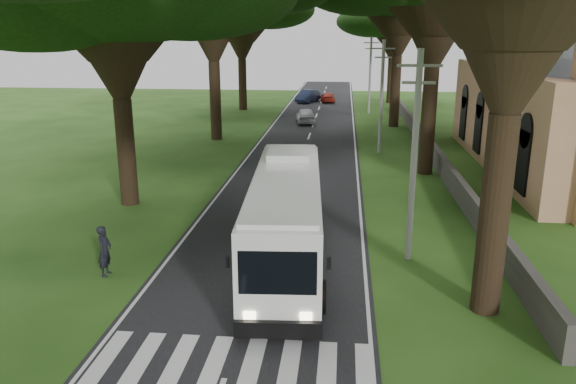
{
  "coord_description": "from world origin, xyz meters",
  "views": [
    {
      "loc": [
        2.86,
        -14.74,
        8.59
      ],
      "look_at": [
        0.66,
        7.34,
        2.2
      ],
      "focal_mm": 35.0,
      "sensor_mm": 36.0,
      "label": 1
    }
  ],
  "objects_px": {
    "distant_car_b": "(308,96)",
    "pedestrian": "(105,251)",
    "pole_mid": "(382,95)",
    "pole_far": "(370,74)",
    "pole_near": "(414,154)",
    "coach_bus": "(286,216)",
    "distant_car_a": "(306,115)",
    "distant_car_c": "(328,97)"
  },
  "relations": [
    {
      "from": "distant_car_b",
      "to": "pedestrian",
      "type": "distance_m",
      "value": 52.25
    },
    {
      "from": "pole_mid",
      "to": "pole_far",
      "type": "xyz_separation_m",
      "value": [
        0.0,
        20.0,
        0.0
      ]
    },
    {
      "from": "pole_near",
      "to": "coach_bus",
      "type": "height_order",
      "value": "pole_near"
    },
    {
      "from": "pole_mid",
      "to": "distant_car_b",
      "type": "relative_size",
      "value": 1.75
    },
    {
      "from": "pole_near",
      "to": "distant_car_a",
      "type": "xyz_separation_m",
      "value": [
        -6.3,
        32.96,
        -3.42
      ]
    },
    {
      "from": "coach_bus",
      "to": "distant_car_c",
      "type": "bearing_deg",
      "value": 86.4
    },
    {
      "from": "pole_far",
      "to": "coach_bus",
      "type": "relative_size",
      "value": 0.67
    },
    {
      "from": "pole_far",
      "to": "distant_car_c",
      "type": "bearing_deg",
      "value": 115.66
    },
    {
      "from": "pole_mid",
      "to": "pole_far",
      "type": "height_order",
      "value": "same"
    },
    {
      "from": "coach_bus",
      "to": "distant_car_c",
      "type": "xyz_separation_m",
      "value": [
        0.0,
        50.56,
        -1.27
      ]
    },
    {
      "from": "pole_mid",
      "to": "coach_bus",
      "type": "distance_m",
      "value": 21.42
    },
    {
      "from": "pole_far",
      "to": "pedestrian",
      "type": "distance_m",
      "value": 44.15
    },
    {
      "from": "pole_mid",
      "to": "pole_far",
      "type": "distance_m",
      "value": 20.0
    },
    {
      "from": "pole_mid",
      "to": "pole_far",
      "type": "relative_size",
      "value": 1.0
    },
    {
      "from": "pedestrian",
      "to": "coach_bus",
      "type": "bearing_deg",
      "value": -74.78
    },
    {
      "from": "distant_car_b",
      "to": "pole_far",
      "type": "bearing_deg",
      "value": -33.52
    },
    {
      "from": "distant_car_b",
      "to": "distant_car_c",
      "type": "relative_size",
      "value": 1.13
    },
    {
      "from": "pole_mid",
      "to": "coach_bus",
      "type": "relative_size",
      "value": 0.67
    },
    {
      "from": "pedestrian",
      "to": "pole_far",
      "type": "bearing_deg",
      "value": -15.38
    },
    {
      "from": "pole_near",
      "to": "distant_car_b",
      "type": "distance_m",
      "value": 50.12
    },
    {
      "from": "pole_near",
      "to": "coach_bus",
      "type": "bearing_deg",
      "value": -170.64
    },
    {
      "from": "coach_bus",
      "to": "distant_car_b",
      "type": "relative_size",
      "value": 2.62
    },
    {
      "from": "pole_far",
      "to": "pedestrian",
      "type": "xyz_separation_m",
      "value": [
        -11.11,
        -42.61,
        -3.24
      ]
    },
    {
      "from": "coach_bus",
      "to": "distant_car_a",
      "type": "distance_m",
      "value": 33.79
    },
    {
      "from": "pole_mid",
      "to": "pole_near",
      "type": "bearing_deg",
      "value": -90.0
    },
    {
      "from": "distant_car_c",
      "to": "pole_mid",
      "type": "bearing_deg",
      "value": 93.82
    },
    {
      "from": "pole_far",
      "to": "coach_bus",
      "type": "height_order",
      "value": "pole_far"
    },
    {
      "from": "pole_mid",
      "to": "distant_car_c",
      "type": "relative_size",
      "value": 1.97
    },
    {
      "from": "pole_far",
      "to": "distant_car_b",
      "type": "bearing_deg",
      "value": 126.95
    },
    {
      "from": "pole_near",
      "to": "pedestrian",
      "type": "xyz_separation_m",
      "value": [
        -11.11,
        -2.61,
        -3.24
      ]
    },
    {
      "from": "distant_car_a",
      "to": "distant_car_c",
      "type": "xyz_separation_m",
      "value": [
        1.6,
        16.82,
        -0.14
      ]
    },
    {
      "from": "distant_car_a",
      "to": "distant_car_b",
      "type": "height_order",
      "value": "distant_car_b"
    },
    {
      "from": "pole_far",
      "to": "distant_car_c",
      "type": "height_order",
      "value": "pole_far"
    },
    {
      "from": "pole_near",
      "to": "pole_far",
      "type": "distance_m",
      "value": 40.0
    },
    {
      "from": "pole_near",
      "to": "distant_car_b",
      "type": "bearing_deg",
      "value": 98.21
    },
    {
      "from": "pole_far",
      "to": "distant_car_a",
      "type": "relative_size",
      "value": 1.87
    },
    {
      "from": "pole_near",
      "to": "coach_bus",
      "type": "relative_size",
      "value": 0.67
    },
    {
      "from": "pole_mid",
      "to": "distant_car_a",
      "type": "xyz_separation_m",
      "value": [
        -6.3,
        12.96,
        -3.42
      ]
    },
    {
      "from": "pole_mid",
      "to": "distant_car_a",
      "type": "height_order",
      "value": "pole_mid"
    },
    {
      "from": "pole_mid",
      "to": "pedestrian",
      "type": "height_order",
      "value": "pole_mid"
    },
    {
      "from": "pole_near",
      "to": "distant_car_c",
      "type": "height_order",
      "value": "pole_near"
    },
    {
      "from": "distant_car_c",
      "to": "coach_bus",
      "type": "bearing_deg",
      "value": 84.85
    }
  ]
}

